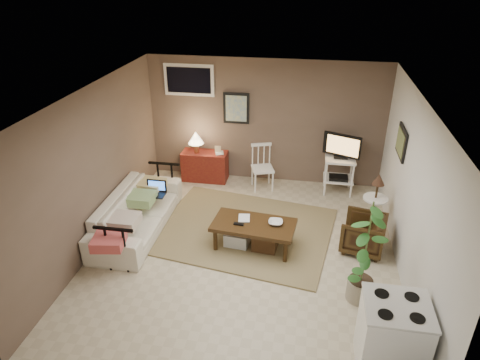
% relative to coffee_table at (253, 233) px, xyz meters
% --- Properties ---
extents(floor, '(5.00, 5.00, 0.00)m').
position_rel_coffee_table_xyz_m(floor, '(-0.12, -0.12, -0.26)').
color(floor, '#C1B293').
rests_on(floor, ground).
extents(art_back, '(0.50, 0.03, 0.60)m').
position_rel_coffee_table_xyz_m(art_back, '(-0.67, 2.35, 1.19)').
color(art_back, black).
extents(art_right, '(0.03, 0.60, 0.45)m').
position_rel_coffee_table_xyz_m(art_right, '(2.10, 0.93, 1.26)').
color(art_right, black).
extents(window, '(0.96, 0.03, 0.60)m').
position_rel_coffee_table_xyz_m(window, '(-1.57, 2.35, 1.69)').
color(window, white).
extents(rug, '(3.08, 2.62, 0.03)m').
position_rel_coffee_table_xyz_m(rug, '(-0.22, 0.44, -0.25)').
color(rug, olive).
rests_on(rug, floor).
extents(coffee_table, '(1.29, 0.76, 0.47)m').
position_rel_coffee_table_xyz_m(coffee_table, '(0.00, 0.00, 0.00)').
color(coffee_table, '#3A230F').
rests_on(coffee_table, floor).
extents(sofa, '(0.63, 2.17, 0.85)m').
position_rel_coffee_table_xyz_m(sofa, '(-1.92, 0.19, 0.16)').
color(sofa, white).
rests_on(sofa, floor).
extents(sofa_pillows, '(0.42, 2.07, 0.15)m').
position_rel_coffee_table_xyz_m(sofa_pillows, '(-1.87, -0.06, 0.26)').
color(sofa_pillows, beige).
rests_on(sofa_pillows, sofa).
extents(sofa_end_rails, '(0.58, 2.17, 0.73)m').
position_rel_coffee_table_xyz_m(sofa_end_rails, '(-1.80, 0.19, 0.10)').
color(sofa_end_rails, black).
rests_on(sofa_end_rails, floor).
extents(laptop, '(0.33, 0.24, 0.23)m').
position_rel_coffee_table_xyz_m(laptop, '(-1.72, 0.56, 0.29)').
color(laptop, black).
rests_on(laptop, sofa).
extents(red_console, '(0.89, 0.39, 1.03)m').
position_rel_coffee_table_xyz_m(red_console, '(-1.29, 2.12, 0.09)').
color(red_console, maroon).
rests_on(red_console, floor).
extents(spindle_chair, '(0.49, 0.49, 0.86)m').
position_rel_coffee_table_xyz_m(spindle_chair, '(-0.10, 1.97, 0.15)').
color(spindle_chair, white).
rests_on(spindle_chair, floor).
extents(tv_stand, '(0.67, 0.45, 1.17)m').
position_rel_coffee_table_xyz_m(tv_stand, '(1.33, 2.04, 0.36)').
color(tv_stand, white).
rests_on(tv_stand, floor).
extents(side_table, '(0.39, 0.39, 1.03)m').
position_rel_coffee_table_xyz_m(side_table, '(1.84, 0.77, 0.38)').
color(side_table, white).
rests_on(side_table, floor).
extents(armchair, '(0.69, 0.72, 0.63)m').
position_rel_coffee_table_xyz_m(armchair, '(1.64, 0.24, 0.05)').
color(armchair, '#31210D').
rests_on(armchair, floor).
extents(potted_plant, '(0.37, 0.37, 1.48)m').
position_rel_coffee_table_xyz_m(potted_plant, '(1.52, -0.87, 0.53)').
color(potted_plant, '#A29880').
rests_on(potted_plant, floor).
extents(stove, '(0.67, 0.63, 0.88)m').
position_rel_coffee_table_xyz_m(stove, '(1.74, -1.90, 0.18)').
color(stove, white).
rests_on(stove, floor).
extents(bowl, '(0.21, 0.06, 0.21)m').
position_rel_coffee_table_xyz_m(bowl, '(0.33, 0.03, 0.29)').
color(bowl, '#3A230F').
rests_on(bowl, coffee_table).
extents(book_table, '(0.17, 0.04, 0.23)m').
position_rel_coffee_table_xyz_m(book_table, '(-0.24, 0.09, 0.30)').
color(book_table, '#3A230F').
rests_on(book_table, coffee_table).
extents(book_console, '(0.15, 0.06, 0.20)m').
position_rel_coffee_table_xyz_m(book_console, '(-1.04, 2.11, 0.43)').
color(book_console, '#3A230F').
rests_on(book_console, red_console).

